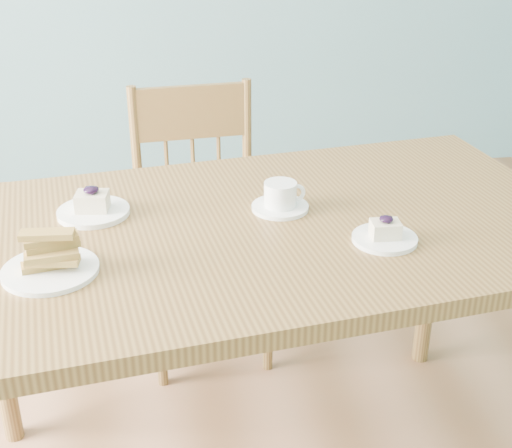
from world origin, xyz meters
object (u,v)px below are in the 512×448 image
at_px(dining_chair, 201,224).
at_px(coffee_cup, 281,198).
at_px(cheesecake_plate_near, 385,235).
at_px(dining_table, 266,252).
at_px(cheesecake_plate_far, 93,207).
at_px(biscotti_plate, 49,260).

relative_size(dining_chair, coffee_cup, 6.62).
height_order(cheesecake_plate_near, coffee_cup, coffee_cup).
relative_size(dining_table, coffee_cup, 11.57).
bearing_deg(dining_table, cheesecake_plate_far, 157.45).
height_order(cheesecake_plate_far, coffee_cup, cheesecake_plate_far).
xyz_separation_m(dining_chair, coffee_cup, (0.17, -0.62, 0.37)).
distance_m(cheesecake_plate_near, biscotti_plate, 0.74).
bearing_deg(coffee_cup, cheesecake_plate_far, 172.90).
height_order(dining_chair, biscotti_plate, dining_chair).
bearing_deg(biscotti_plate, cheesecake_plate_far, 75.89).
height_order(dining_chair, cheesecake_plate_far, dining_chair).
height_order(cheesecake_plate_near, cheesecake_plate_far, cheesecake_plate_far).
bearing_deg(coffee_cup, dining_chair, 101.91).
xyz_separation_m(cheesecake_plate_far, coffee_cup, (0.46, -0.03, 0.01)).
bearing_deg(dining_chair, biscotti_plate, -118.42).
bearing_deg(dining_chair, cheesecake_plate_far, -122.04).
bearing_deg(dining_table, cheesecake_plate_near, -36.06).
relative_size(cheesecake_plate_near, biscotti_plate, 0.73).
distance_m(cheesecake_plate_far, biscotti_plate, 0.29).
height_order(dining_chair, coffee_cup, dining_chair).
distance_m(dining_chair, cheesecake_plate_far, 0.75).
distance_m(coffee_cup, biscotti_plate, 0.58).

